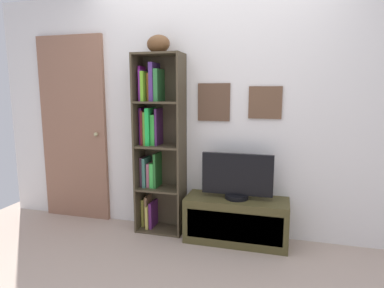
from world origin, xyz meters
TOP-DOWN VIEW (x-y plane):
  - back_wall at (0.00, 1.13)m, footprint 4.80×0.08m
  - bookshelf at (-0.54, 0.99)m, footprint 0.48×0.28m
  - football at (-0.48, 0.96)m, footprint 0.28×0.23m
  - tv_stand at (0.30, 0.91)m, footprint 0.97×0.37m
  - television at (0.30, 0.91)m, footprint 0.67×0.22m
  - door at (-1.55, 1.08)m, footprint 0.80×0.09m

SIDE VIEW (x-z plane):
  - tv_stand at x=0.30m, z-range 0.00..0.43m
  - television at x=0.30m, z-range 0.42..0.86m
  - bookshelf at x=-0.54m, z-range 0.04..1.83m
  - door at x=-1.55m, z-range 0.00..2.03m
  - back_wall at x=0.00m, z-range 0.00..2.42m
  - football at x=-0.48m, z-range 1.80..1.97m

